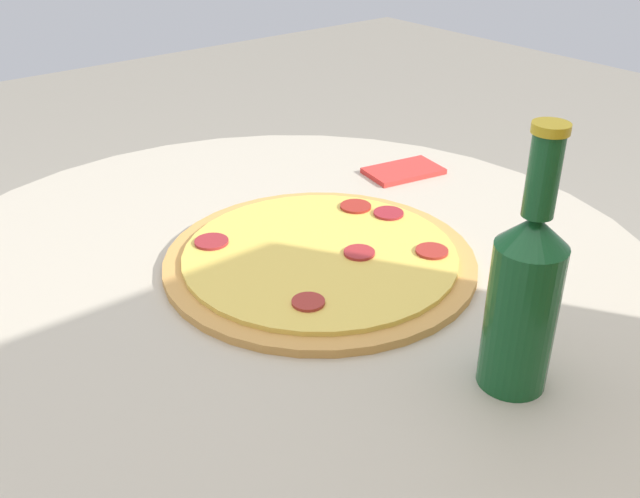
{
  "coord_description": "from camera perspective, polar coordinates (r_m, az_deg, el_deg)",
  "views": [
    {
      "loc": [
        0.42,
        0.6,
        1.2
      ],
      "look_at": [
        -0.04,
        0.02,
        0.79
      ],
      "focal_mm": 40.0,
      "sensor_mm": 36.0,
      "label": 1
    }
  ],
  "objects": [
    {
      "name": "napkin",
      "position": [
        1.12,
        6.7,
        6.22
      ],
      "size": [
        0.13,
        0.09,
        0.01
      ],
      "color": "red",
      "rests_on": "table"
    },
    {
      "name": "pizza",
      "position": [
        0.85,
        0.03,
        -0.71
      ],
      "size": [
        0.37,
        0.37,
        0.02
      ],
      "color": "#C68E47",
      "rests_on": "table"
    },
    {
      "name": "table",
      "position": [
        0.98,
        -2.95,
        -12.33
      ],
      "size": [
        0.93,
        0.93,
        0.77
      ],
      "color": "#B2A893",
      "rests_on": "ground_plane"
    },
    {
      "name": "beer_bottle",
      "position": [
        0.65,
        16.0,
        -3.5
      ],
      "size": [
        0.06,
        0.06,
        0.25
      ],
      "color": "#144C23",
      "rests_on": "table"
    }
  ]
}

